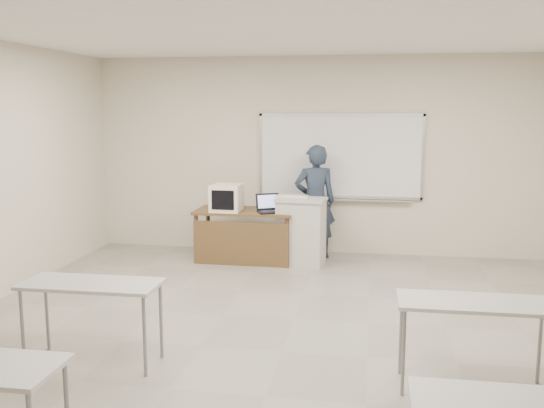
% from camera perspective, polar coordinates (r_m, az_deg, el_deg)
% --- Properties ---
extents(floor, '(7.00, 8.00, 0.01)m').
position_cam_1_polar(floor, '(5.74, 0.96, -13.77)').
color(floor, gray).
rests_on(floor, ground).
extents(whiteboard, '(2.48, 0.10, 1.31)m').
position_cam_1_polar(whiteboard, '(9.25, 6.44, 4.37)').
color(whiteboard, white).
rests_on(whiteboard, floor).
extents(student_desks, '(4.40, 2.20, 0.73)m').
position_cam_1_polar(student_desks, '(4.26, -1.74, -12.32)').
color(student_desks, '#A5A5A0').
rests_on(student_desks, floor).
extents(instructor_desk, '(1.45, 0.72, 0.75)m').
position_cam_1_polar(instructor_desk, '(8.78, -2.64, -1.99)').
color(instructor_desk, brown).
rests_on(instructor_desk, floor).
extents(podium, '(0.68, 0.50, 0.96)m').
position_cam_1_polar(podium, '(8.67, 2.75, -2.57)').
color(podium, '#BDB8B3').
rests_on(podium, floor).
extents(crt_monitor, '(0.42, 0.47, 0.40)m').
position_cam_1_polar(crt_monitor, '(8.76, -4.27, 0.59)').
color(crt_monitor, '#EFDBC8').
rests_on(crt_monitor, instructor_desk).
extents(laptop, '(0.35, 0.32, 0.26)m').
position_cam_1_polar(laptop, '(8.65, -0.07, -0.38)').
color(laptop, black).
rests_on(laptop, instructor_desk).
extents(mouse, '(0.10, 0.07, 0.03)m').
position_cam_1_polar(mouse, '(8.86, -1.16, -0.43)').
color(mouse, '#97999F').
rests_on(mouse, instructor_desk).
extents(keyboard, '(0.47, 0.17, 0.03)m').
position_cam_1_polar(keyboard, '(8.68, 1.85, 0.72)').
color(keyboard, '#EFDBC8').
rests_on(keyboard, podium).
extents(presenter, '(0.70, 0.55, 1.69)m').
position_cam_1_polar(presenter, '(9.03, 4.06, 0.24)').
color(presenter, black).
rests_on(presenter, floor).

